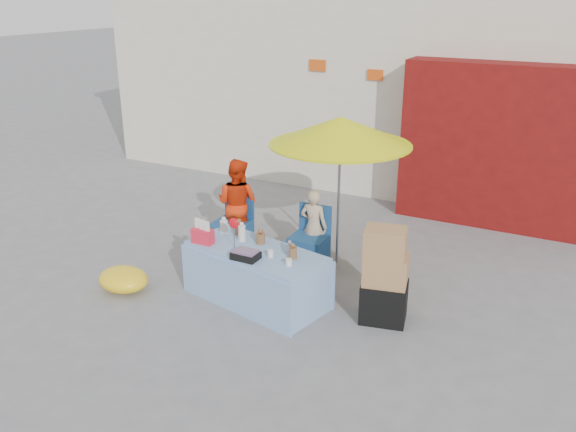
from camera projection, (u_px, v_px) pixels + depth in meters
The scene contains 10 objects.
ground at pixel (247, 303), 7.55m from camera, with size 80.00×80.00×0.00m, color slate.
backdrop at pixel (458, 17), 12.44m from camera, with size 14.00×8.00×7.80m.
market_table at pixel (256, 274), 7.51m from camera, with size 1.92×1.18×1.08m.
chair_left at pixel (233, 233), 9.02m from camera, with size 0.50×0.49×0.85m.
chair_right at pixel (309, 249), 8.47m from camera, with size 0.50×0.49×0.85m.
vendor_orange at pixel (237, 203), 8.98m from camera, with size 0.66×0.51×1.36m, color red.
vendor_beige at pixel (314, 227), 8.48m from camera, with size 0.40×0.26×1.08m, color #C7AE8C.
umbrella at pixel (341, 132), 8.00m from camera, with size 1.90×1.90×2.09m.
box_stack at pixel (385, 279), 6.99m from camera, with size 0.60×0.53×1.16m.
tarp_bundle at pixel (123, 279), 7.82m from camera, with size 0.68×0.55×0.31m, color yellow.
Camera 1 is at (3.58, -5.66, 3.67)m, focal length 38.00 mm.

